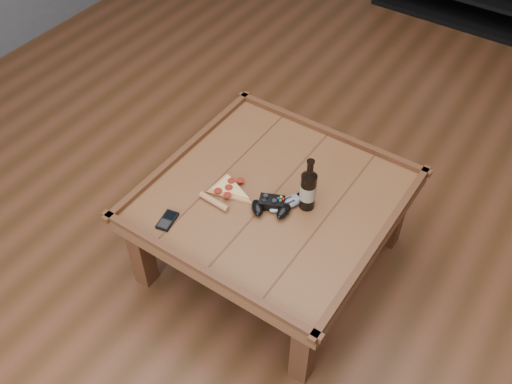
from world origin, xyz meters
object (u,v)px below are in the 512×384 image
Objects in this scene: coffee_table at (273,204)px; beer_bottle at (308,189)px; game_controller at (271,206)px; remote_control at (290,202)px; smartphone at (167,220)px; pizza_slice at (227,191)px.

coffee_table is 3.99× the size of beer_bottle.
remote_control is at bearing 32.82° from game_controller.
coffee_table is 4.98× the size of remote_control.
beer_bottle is 1.49× the size of game_controller.
coffee_table is 0.12m from game_controller.
remote_control reaches higher than coffee_table.
game_controller is 0.84× the size of remote_control.
game_controller is 0.43m from smartphone.
pizza_slice is 0.29m from smartphone.
coffee_table is 0.22m from beer_bottle.
smartphone is at bearing -161.81° from game_controller.
beer_bottle is 0.17m from game_controller.
beer_bottle is 0.95× the size of pizza_slice.
coffee_table is 9.14× the size of smartphone.
game_controller reaches higher than remote_control.
remote_control is at bearing -152.83° from beer_bottle.
beer_bottle is (0.15, 0.03, 0.16)m from coffee_table.
game_controller is 1.54× the size of smartphone.
remote_control is (0.05, 0.07, -0.01)m from game_controller.
game_controller reaches higher than smartphone.
smartphone is (-0.43, -0.39, -0.10)m from beer_bottle.
remote_control is (0.36, 0.36, 0.01)m from smartphone.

